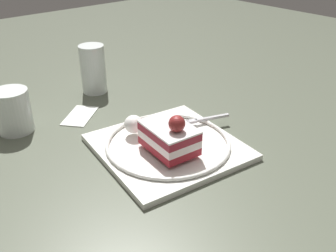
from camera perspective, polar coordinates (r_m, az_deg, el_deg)
The scene contains 8 objects.
ground_plane at distance 0.68m, azimuth -0.49°, elevation -2.90°, with size 2.40×2.40×0.00m, color #515847.
dessert_plate at distance 0.66m, azimuth 0.00°, elevation -2.97°, with size 0.26×0.26×0.02m.
cake_slice at distance 0.62m, azimuth 0.23°, elevation -1.60°, with size 0.10×0.08×0.07m.
whipped_cream_dollop at distance 0.68m, azimuth -5.26°, elevation 0.29°, with size 0.03×0.03×0.03m, color white.
fork at distance 0.72m, azimuth 5.16°, elevation 0.97°, with size 0.05×0.11×0.00m.
drink_glass_near at distance 0.77m, azimuth -22.49°, elevation 1.84°, with size 0.07×0.07×0.08m.
drink_glass_far at distance 0.89m, azimuth -11.30°, elevation 8.10°, with size 0.06×0.06×0.11m.
folded_napkin at distance 0.80m, azimuth -13.26°, elevation 1.59°, with size 0.09×0.05×0.00m, color white.
Camera 1 is at (0.44, -0.37, 0.36)m, focal length 39.99 mm.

